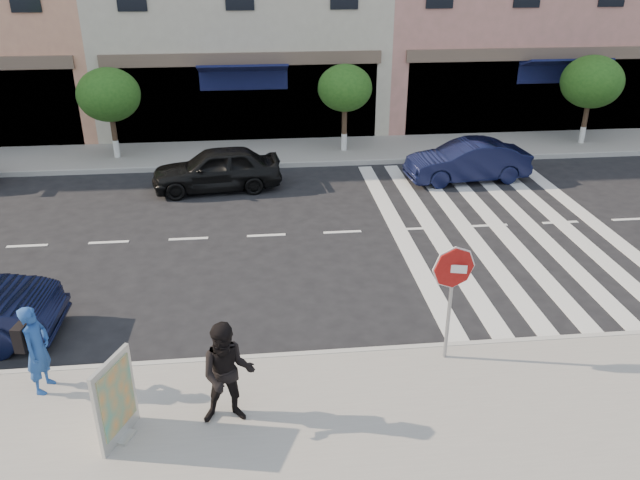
{
  "coord_description": "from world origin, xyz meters",
  "views": [
    {
      "loc": [
        -0.16,
        -10.79,
        6.8
      ],
      "look_at": [
        1.05,
        0.62,
        1.4
      ],
      "focal_mm": 35.0,
      "sensor_mm": 36.0,
      "label": 1
    }
  ],
  "objects_px": {
    "car_far_right": "(467,161)",
    "stop_sign": "(453,278)",
    "poster_board": "(116,402)",
    "car_far_mid": "(217,169)",
    "photographer": "(37,349)",
    "walker": "(228,374)"
  },
  "relations": [
    {
      "from": "car_far_mid",
      "to": "walker",
      "type": "bearing_deg",
      "value": -2.42
    },
    {
      "from": "stop_sign",
      "to": "photographer",
      "type": "xyz_separation_m",
      "value": [
        -6.85,
        -0.13,
        -0.84
      ]
    },
    {
      "from": "photographer",
      "to": "walker",
      "type": "distance_m",
      "value": 3.27
    },
    {
      "from": "walker",
      "to": "car_far_mid",
      "type": "xyz_separation_m",
      "value": [
        -0.65,
        10.7,
        -0.34
      ]
    },
    {
      "from": "car_far_mid",
      "to": "car_far_right",
      "type": "distance_m",
      "value": 7.9
    },
    {
      "from": "stop_sign",
      "to": "car_far_right",
      "type": "xyz_separation_m",
      "value": [
        3.47,
        9.49,
        -1.13
      ]
    },
    {
      "from": "walker",
      "to": "poster_board",
      "type": "bearing_deg",
      "value": -172.6
    },
    {
      "from": "stop_sign",
      "to": "walker",
      "type": "xyz_separation_m",
      "value": [
        -3.77,
        -1.21,
        -0.76
      ]
    },
    {
      "from": "poster_board",
      "to": "car_far_right",
      "type": "xyz_separation_m",
      "value": [
        8.86,
        10.94,
        -0.19
      ]
    },
    {
      "from": "car_far_right",
      "to": "walker",
      "type": "bearing_deg",
      "value": -38.99
    },
    {
      "from": "poster_board",
      "to": "car_far_mid",
      "type": "relative_size",
      "value": 0.36
    },
    {
      "from": "photographer",
      "to": "car_far_mid",
      "type": "relative_size",
      "value": 0.4
    },
    {
      "from": "stop_sign",
      "to": "car_far_right",
      "type": "bearing_deg",
      "value": 83.3
    },
    {
      "from": "car_far_right",
      "to": "stop_sign",
      "type": "bearing_deg",
      "value": -25.0
    },
    {
      "from": "stop_sign",
      "to": "car_far_right",
      "type": "height_order",
      "value": "stop_sign"
    },
    {
      "from": "stop_sign",
      "to": "poster_board",
      "type": "distance_m",
      "value": 5.65
    },
    {
      "from": "stop_sign",
      "to": "car_far_mid",
      "type": "relative_size",
      "value": 0.56
    },
    {
      "from": "walker",
      "to": "car_far_right",
      "type": "bearing_deg",
      "value": 54.91
    },
    {
      "from": "stop_sign",
      "to": "poster_board",
      "type": "bearing_deg",
      "value": -151.51
    },
    {
      "from": "stop_sign",
      "to": "photographer",
      "type": "relative_size",
      "value": 1.41
    },
    {
      "from": "stop_sign",
      "to": "poster_board",
      "type": "xyz_separation_m",
      "value": [
        -5.38,
        -1.45,
        -0.95
      ]
    },
    {
      "from": "car_far_right",
      "to": "photographer",
      "type": "bearing_deg",
      "value": -51.92
    }
  ]
}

